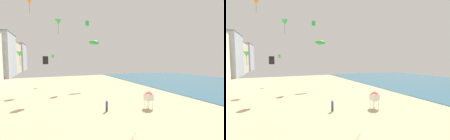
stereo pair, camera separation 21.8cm
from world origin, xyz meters
TOP-DOWN VIEW (x-y plane):
  - boardwalk_hotel_distant at (-24.79, 86.97)m, footprint 15.16×17.45m
  - boardwalk_hotel_furthest at (-24.79, 108.49)m, footprint 16.27×21.41m
  - kite_flyer at (3.65, 11.13)m, footprint 0.34×0.34m
  - lifeguard_stand at (10.07, 10.00)m, footprint 1.10×1.10m
  - kite_orange_delta at (-7.52, 35.55)m, footprint 1.53×1.53m
  - kite_black_box at (-4.17, 20.45)m, footprint 0.88×0.88m
  - kite_green_delta at (-9.65, 32.63)m, footprint 1.44×1.44m
  - kite_green_box at (-2.22, 38.80)m, footprint 0.61×0.61m
  - kite_green_box_2 at (6.35, 32.09)m, footprint 0.81×0.81m
  - kite_green_delta_2 at (-0.93, 33.40)m, footprint 1.59×1.59m
  - kite_green_parafoil at (7.73, 30.48)m, footprint 2.79×0.78m

SIDE VIEW (x-z plane):
  - kite_flyer at x=3.65m, z-range 0.10..1.74m
  - lifeguard_stand at x=10.07m, z-range 0.56..3.11m
  - kite_black_box at x=-4.17m, z-range 6.57..7.96m
  - boardwalk_hotel_distant at x=-24.79m, z-range 0.01..16.37m
  - kite_green_box at x=-2.22m, z-range 7.85..8.81m
  - kite_green_delta at x=-9.65m, z-range 7.01..10.28m
  - boardwalk_hotel_furthest at x=-24.79m, z-range 0.01..17.63m
  - kite_green_parafoil at x=7.73m, z-range 11.30..12.39m
  - kite_green_delta_2 at x=-0.93m, z-range 15.18..18.79m
  - kite_green_box_2 at x=6.35m, z-range 16.46..17.73m
  - kite_orange_delta at x=-7.52m, z-range 20.18..23.65m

